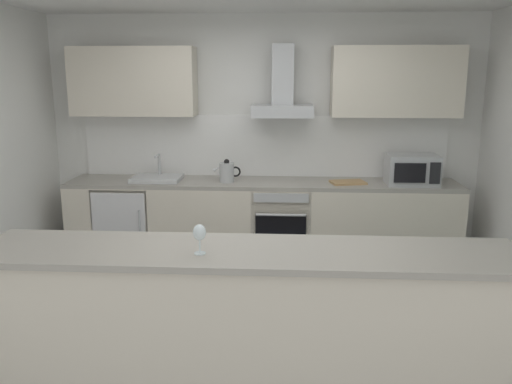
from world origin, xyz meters
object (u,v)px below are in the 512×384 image
at_px(refrigerator, 128,224).
at_px(kettle, 227,172).
at_px(microwave, 412,170).
at_px(range_hood, 283,94).
at_px(wine_glass, 199,234).
at_px(sink, 157,178).
at_px(chopping_board, 348,182).
at_px(oven, 281,223).

bearing_deg(refrigerator, kettle, -1.65).
distance_m(microwave, range_hood, 1.51).
bearing_deg(kettle, range_hood, 16.23).
distance_m(refrigerator, kettle, 1.22).
relative_size(refrigerator, wine_glass, 4.78).
bearing_deg(sink, chopping_board, -1.01).
xyz_separation_m(sink, range_hood, (1.30, 0.12, 0.86)).
distance_m(oven, kettle, 0.78).
height_order(sink, kettle, sink).
xyz_separation_m(refrigerator, range_hood, (1.64, 0.13, 1.36)).
bearing_deg(oven, sink, 179.52).
xyz_separation_m(range_hood, wine_glass, (-0.45, -2.53, -0.70)).
height_order(range_hood, chopping_board, range_hood).
height_order(sink, wine_glass, sink).
xyz_separation_m(microwave, range_hood, (-1.31, 0.16, 0.74)).
relative_size(wine_glass, chopping_board, 0.52).
bearing_deg(sink, microwave, -0.85).
distance_m(oven, refrigerator, 1.64).
height_order(refrigerator, wine_glass, wine_glass).
xyz_separation_m(oven, refrigerator, (-1.64, -0.00, -0.03)).
bearing_deg(range_hood, refrigerator, -175.38).
distance_m(kettle, range_hood, 0.98).
relative_size(refrigerator, chopping_board, 2.50).
xyz_separation_m(microwave, wine_glass, (-1.75, -2.37, 0.03)).
height_order(microwave, wine_glass, microwave).
relative_size(refrigerator, sink, 1.70).
bearing_deg(range_hood, microwave, -6.88).
xyz_separation_m(oven, sink, (-1.30, 0.01, 0.47)).
xyz_separation_m(wine_glass, chopping_board, (1.12, 2.38, -0.17)).
xyz_separation_m(refrigerator, microwave, (2.94, -0.03, 0.62)).
bearing_deg(refrigerator, wine_glass, -63.59).
relative_size(range_hood, wine_glass, 4.05).
xyz_separation_m(refrigerator, wine_glass, (1.19, -2.40, 0.66)).
distance_m(refrigerator, chopping_board, 2.36).
bearing_deg(refrigerator, chopping_board, -0.52).
relative_size(oven, refrigerator, 0.94).
relative_size(oven, kettle, 2.77).
distance_m(sink, chopping_board, 1.98).
bearing_deg(oven, microwave, -1.22).
bearing_deg(wine_glass, kettle, 92.78).
distance_m(oven, wine_glass, 2.52).
bearing_deg(sink, kettle, -3.46).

